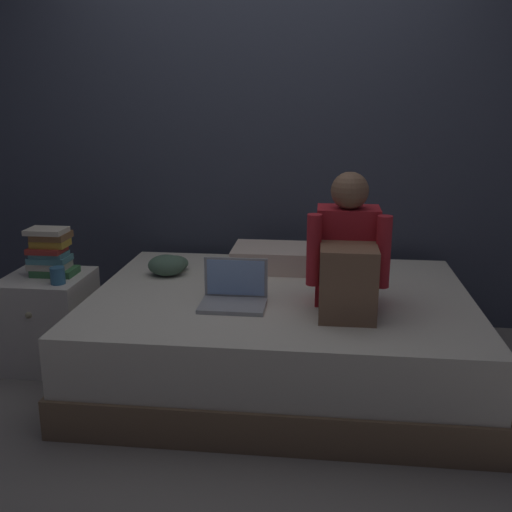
# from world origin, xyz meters

# --- Properties ---
(ground_plane) EXTENTS (8.00, 8.00, 0.00)m
(ground_plane) POSITION_xyz_m (0.00, 0.00, 0.00)
(ground_plane) COLOR gray
(wall_back) EXTENTS (5.60, 0.10, 2.70)m
(wall_back) POSITION_xyz_m (0.00, 1.20, 1.35)
(wall_back) COLOR #383D4C
(wall_back) RESTS_ON ground_plane
(bed) EXTENTS (2.00, 1.50, 0.48)m
(bed) POSITION_xyz_m (0.20, 0.30, 0.24)
(bed) COLOR #7A6047
(bed) RESTS_ON ground_plane
(nightstand) EXTENTS (0.44, 0.46, 0.52)m
(nightstand) POSITION_xyz_m (-1.10, 0.31, 0.26)
(nightstand) COLOR beige
(nightstand) RESTS_ON ground_plane
(person_sitting) EXTENTS (0.39, 0.44, 0.66)m
(person_sitting) POSITION_xyz_m (0.53, 0.11, 0.73)
(person_sitting) COLOR #B21E28
(person_sitting) RESTS_ON bed
(laptop) EXTENTS (0.32, 0.23, 0.22)m
(laptop) POSITION_xyz_m (-0.02, 0.09, 0.53)
(laptop) COLOR #9EA0A5
(laptop) RESTS_ON bed
(pillow) EXTENTS (0.56, 0.36, 0.13)m
(pillow) POSITION_xyz_m (0.16, 0.75, 0.54)
(pillow) COLOR beige
(pillow) RESTS_ON bed
(book_stack) EXTENTS (0.25, 0.18, 0.27)m
(book_stack) POSITION_xyz_m (-1.07, 0.34, 0.65)
(book_stack) COLOR #387042
(book_stack) RESTS_ON nightstand
(mug) EXTENTS (0.08, 0.08, 0.09)m
(mug) POSITION_xyz_m (-0.97, 0.19, 0.57)
(mug) COLOR teal
(mug) RESTS_ON nightstand
(clothes_pile) EXTENTS (0.22, 0.26, 0.12)m
(clothes_pile) POSITION_xyz_m (-0.47, 0.56, 0.53)
(clothes_pile) COLOR #4C6B56
(clothes_pile) RESTS_ON bed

